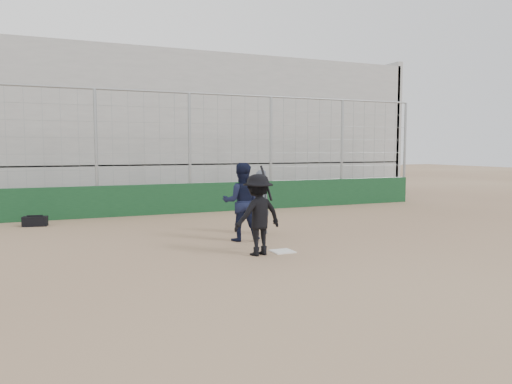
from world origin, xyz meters
name	(u,v)px	position (x,y,z in m)	size (l,w,h in m)	color
ground	(282,252)	(0.00, 0.00, 0.00)	(90.00, 90.00, 0.00)	brown
home_plate	(282,251)	(0.00, 0.00, 0.01)	(0.44, 0.44, 0.02)	white
backstop	(190,184)	(0.00, 7.00, 0.96)	(18.10, 0.25, 4.04)	#11361B
bleachers	(157,130)	(0.00, 11.95, 2.92)	(20.25, 6.70, 6.98)	#969696
batter_at_plate	(258,215)	(-0.59, -0.06, 0.83)	(1.17, 0.84, 1.81)	black
catcher_crouched	(242,215)	(-0.33, 1.50, 0.61)	(1.06, 0.93, 1.23)	black
umpire	(260,205)	(0.45, 2.19, 0.73)	(0.59, 0.39, 1.47)	#484E5B
equipment_bag	(35,221)	(-4.80, 5.85, 0.14)	(0.69, 0.41, 0.32)	black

